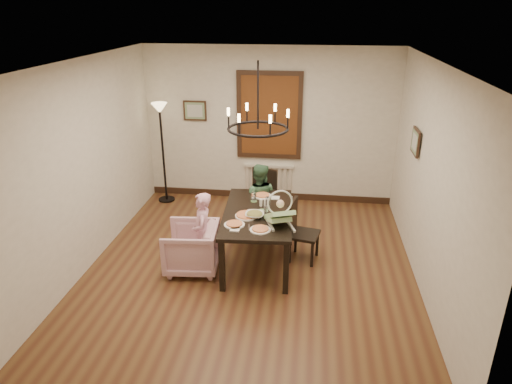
% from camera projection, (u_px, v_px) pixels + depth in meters
% --- Properties ---
extents(room_shell, '(4.51, 5.00, 2.81)m').
position_uv_depth(room_shell, '(254.00, 165.00, 6.23)').
color(room_shell, brown).
rests_on(room_shell, ground).
extents(dining_table, '(1.03, 1.71, 0.78)m').
position_uv_depth(dining_table, '(258.00, 217.00, 6.32)').
color(dining_table, black).
rests_on(dining_table, room_shell).
extents(chair_far, '(0.53, 0.53, 0.97)m').
position_uv_depth(chair_far, '(260.00, 200.00, 7.39)').
color(chair_far, black).
rests_on(chair_far, room_shell).
extents(chair_right, '(0.47, 0.47, 0.90)m').
position_uv_depth(chair_right, '(304.00, 231.00, 6.46)').
color(chair_right, black).
rests_on(chair_right, room_shell).
extents(armchair, '(0.79, 0.77, 0.66)m').
position_uv_depth(armchair, '(191.00, 248.00, 6.26)').
color(armchair, '#DEA9C3').
rests_on(armchair, room_shell).
extents(elderly_woman, '(0.29, 0.38, 0.95)m').
position_uv_depth(elderly_woman, '(203.00, 239.00, 6.19)').
color(elderly_woman, '#E4A1BB').
rests_on(elderly_woman, room_shell).
extents(seated_man, '(0.49, 0.39, 0.98)m').
position_uv_depth(seated_man, '(259.00, 206.00, 7.16)').
color(seated_man, '#3C6646').
rests_on(seated_man, room_shell).
extents(baby_bouncer, '(0.51, 0.59, 0.32)m').
position_uv_depth(baby_bouncer, '(279.00, 213.00, 5.87)').
color(baby_bouncer, '#AADC97').
rests_on(baby_bouncer, dining_table).
extents(salad_bowl, '(0.31, 0.31, 0.08)m').
position_uv_depth(salad_bowl, '(255.00, 215.00, 6.12)').
color(salad_bowl, white).
rests_on(salad_bowl, dining_table).
extents(pizza_platter, '(0.31, 0.31, 0.04)m').
position_uv_depth(pizza_platter, '(246.00, 215.00, 6.14)').
color(pizza_platter, tan).
rests_on(pizza_platter, dining_table).
extents(drinking_glass, '(0.06, 0.06, 0.13)m').
position_uv_depth(drinking_glass, '(266.00, 211.00, 6.16)').
color(drinking_glass, silver).
rests_on(drinking_glass, dining_table).
extents(window_blinds, '(1.00, 0.03, 1.40)m').
position_uv_depth(window_blinds, '(269.00, 116.00, 8.07)').
color(window_blinds, brown).
rests_on(window_blinds, room_shell).
extents(radiator, '(0.92, 0.12, 0.62)m').
position_uv_depth(radiator, '(269.00, 181.00, 8.56)').
color(radiator, silver).
rests_on(radiator, room_shell).
extents(picture_back, '(0.42, 0.03, 0.36)m').
position_uv_depth(picture_back, '(195.00, 111.00, 8.22)').
color(picture_back, black).
rests_on(picture_back, room_shell).
extents(picture_right, '(0.03, 0.42, 0.36)m').
position_uv_depth(picture_right, '(416.00, 142.00, 6.36)').
color(picture_right, black).
rests_on(picture_right, room_shell).
extents(floor_lamp, '(0.30, 0.30, 1.80)m').
position_uv_depth(floor_lamp, '(163.00, 155.00, 8.27)').
color(floor_lamp, black).
rests_on(floor_lamp, room_shell).
extents(chandelier, '(0.80, 0.80, 0.04)m').
position_uv_depth(chandelier, '(258.00, 129.00, 5.84)').
color(chandelier, black).
rests_on(chandelier, room_shell).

